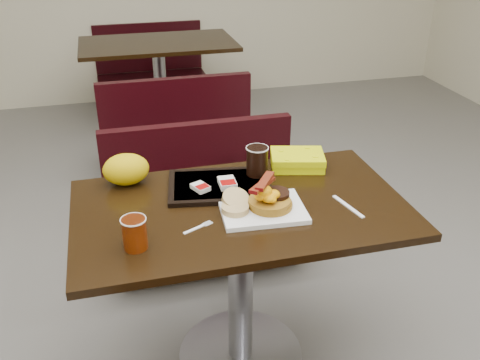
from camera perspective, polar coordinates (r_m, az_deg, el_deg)
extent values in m
cube|color=slate|center=(2.41, 0.06, -18.30)|extent=(6.00, 7.00, 0.01)
cube|color=white|center=(1.90, 2.40, -3.15)|extent=(0.31, 0.25, 0.02)
cylinder|color=#926418|center=(1.89, 3.27, -2.39)|extent=(0.17, 0.17, 0.03)
cylinder|color=black|center=(1.91, 3.90, -1.42)|extent=(0.11, 0.11, 0.01)
ellipsoid|color=#E1A904|center=(1.86, 2.55, -1.44)|extent=(0.12, 0.11, 0.05)
cylinder|color=tan|center=(1.87, -0.52, -3.05)|extent=(0.11, 0.11, 0.02)
cylinder|color=tan|center=(1.90, -0.48, -2.02)|extent=(0.12, 0.12, 0.06)
cylinder|color=#8D2C05|center=(1.72, -11.15, -5.62)|extent=(0.08, 0.08, 0.11)
cube|color=white|center=(1.97, 11.44, -2.77)|extent=(0.05, 0.17, 0.00)
cube|color=#AE5607|center=(1.96, -4.85, -2.41)|extent=(0.04, 0.03, 0.01)
cube|color=#8C0504|center=(1.96, -1.41, -2.20)|extent=(0.05, 0.04, 0.01)
cube|color=black|center=(2.05, -2.19, -0.60)|extent=(0.43, 0.33, 0.02)
cube|color=silver|center=(2.01, -4.24, -0.78)|extent=(0.07, 0.08, 0.02)
cube|color=silver|center=(2.03, -1.37, -0.32)|extent=(0.06, 0.09, 0.02)
cylinder|color=black|center=(2.09, 1.83, 2.04)|extent=(0.09, 0.09, 0.11)
cube|color=#CFD703|center=(2.22, 6.12, 2.12)|extent=(0.25, 0.21, 0.06)
ellipsoid|color=#D6A407|center=(2.11, -12.05, 1.12)|extent=(0.22, 0.19, 0.12)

